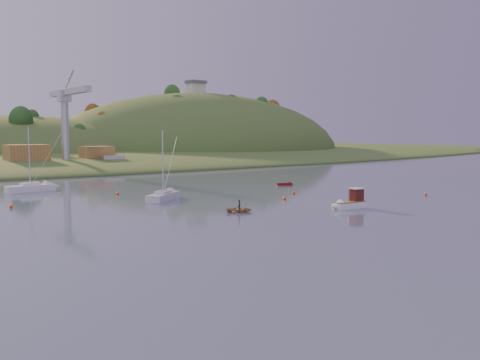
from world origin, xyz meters
TOP-DOWN VIEW (x-y plane):
  - ground at (0.00, 0.00)m, footprint 500.00×500.00m
  - shore_slope at (0.00, 165.00)m, footprint 640.00×150.00m
  - hill_center at (10.00, 210.00)m, footprint 140.00×120.00m
  - hill_right at (95.00, 195.00)m, footprint 150.00×130.00m
  - hilltop_house at (95.00, 195.00)m, footprint 9.00×7.00m
  - hillside_trees at (0.00, 185.00)m, footprint 280.00×50.00m
  - wharf at (5.00, 122.00)m, footprint 42.00×16.00m
  - shed_west at (-8.00, 123.00)m, footprint 11.00×8.00m
  - shed_east at (13.00, 124.00)m, footprint 9.00×7.00m
  - dock_crane at (2.00, 118.39)m, footprint 3.20×28.00m
  - fishing_boat at (5.09, 17.29)m, footprint 5.94×2.29m
  - sailboat_near at (-10.71, 40.98)m, footprint 7.75×6.62m
  - sailboat_far at (-23.55, 66.43)m, footprint 8.58×3.27m
  - canoe at (-8.98, 23.63)m, footprint 4.18×3.79m
  - paddler at (-8.98, 23.63)m, footprint 0.53×0.60m
  - red_tender at (20.89, 46.77)m, footprint 3.65×2.69m
  - work_vessel at (15.52, 118.00)m, footprint 15.17×7.44m
  - buoy_0 at (27.25, 19.37)m, footprint 0.50×0.50m
  - buoy_1 at (11.12, 34.46)m, footprint 0.50×0.50m
  - buoy_2 at (-32.15, 45.79)m, footprint 0.50×0.50m
  - buoy_3 at (-13.23, 52.25)m, footprint 0.50×0.50m
  - buoy_4 at (4.51, 29.50)m, footprint 0.50×0.50m

SIDE VIEW (x-z plane):
  - ground at x=0.00m, z-range 0.00..0.00m
  - shore_slope at x=0.00m, z-range -3.50..3.50m
  - hill_center at x=10.00m, z-range -18.00..18.00m
  - hill_right at x=95.00m, z-range -30.00..30.00m
  - hillside_trees at x=0.00m, z-range -16.00..16.00m
  - red_tender at x=20.89m, z-range -0.35..0.84m
  - buoy_0 at x=27.25m, z-range 0.00..0.50m
  - buoy_1 at x=11.12m, z-range 0.00..0.50m
  - buoy_2 at x=-32.15m, z-range 0.00..0.50m
  - buoy_3 at x=-13.23m, z-range 0.00..0.50m
  - buoy_4 at x=4.51m, z-range 0.00..0.50m
  - canoe at x=-8.98m, z-range 0.00..0.71m
  - paddler at x=-8.98m, z-range 0.00..1.38m
  - sailboat_near at x=-10.71m, z-range -4.77..6.20m
  - sailboat_far at x=-23.55m, z-range -5.07..6.57m
  - fishing_boat at x=5.09m, z-range -1.03..2.67m
  - wharf at x=5.00m, z-range 0.00..2.40m
  - work_vessel at x=15.52m, z-range -0.54..3.20m
  - shed_east at x=13.00m, z-range 2.40..6.40m
  - shed_west at x=-8.00m, z-range 2.40..7.20m
  - dock_crane at x=2.00m, z-range 7.02..27.32m
  - hilltop_house at x=95.00m, z-range 30.18..36.63m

